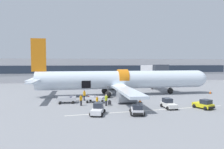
# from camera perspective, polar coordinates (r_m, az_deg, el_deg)

# --- Properties ---
(ground_plane) EXTENTS (500.00, 500.00, 0.00)m
(ground_plane) POSITION_cam_1_polar(r_m,az_deg,el_deg) (38.79, 2.59, -6.46)
(ground_plane) COLOR gray
(apron_marking_line) EXTENTS (23.46, 2.11, 0.01)m
(apron_marking_line) POSITION_cam_1_polar(r_m,az_deg,el_deg) (28.77, 11.04, -9.99)
(apron_marking_line) COLOR silver
(apron_marking_line) RESTS_ON ground_plane
(terminal_strip) EXTENTS (96.43, 13.05, 8.00)m
(terminal_strip) POSITION_cam_1_polar(r_m,az_deg,el_deg) (75.17, -3.59, 1.36)
(terminal_strip) COLOR #B2B2B7
(terminal_strip) RESTS_ON ground_plane
(jet_bridge_stub) EXTENTS (3.24, 11.35, 6.21)m
(jet_bridge_stub) POSITION_cam_1_polar(r_m,az_deg,el_deg) (49.55, 11.84, 1.05)
(jet_bridge_stub) COLOR #4C4C51
(jet_bridge_stub) RESTS_ON ground_plane
(airplane) EXTENTS (37.57, 31.36, 11.20)m
(airplane) POSITION_cam_1_polar(r_m,az_deg,el_deg) (40.57, 2.35, -1.68)
(airplane) COLOR silver
(airplane) RESTS_ON ground_plane
(baggage_tug_lead) EXTENTS (2.29, 3.18, 1.47)m
(baggage_tug_lead) POSITION_cam_1_polar(r_m,az_deg,el_deg) (25.94, -4.07, -10.00)
(baggage_tug_lead) COLOR silver
(baggage_tug_lead) RESTS_ON ground_plane
(baggage_tug_mid) EXTENTS (1.88, 3.01, 1.41)m
(baggage_tug_mid) POSITION_cam_1_polar(r_m,az_deg,el_deg) (30.48, 15.84, -8.13)
(baggage_tug_mid) COLOR silver
(baggage_tug_mid) RESTS_ON ground_plane
(baggage_tug_rear) EXTENTS (2.49, 3.11, 1.37)m
(baggage_tug_rear) POSITION_cam_1_polar(r_m,az_deg,el_deg) (31.98, 24.75, -7.80)
(baggage_tug_rear) COLOR yellow
(baggage_tug_rear) RESTS_ON ground_plane
(baggage_tug_spare) EXTENTS (2.24, 2.98, 1.38)m
(baggage_tug_spare) POSITION_cam_1_polar(r_m,az_deg,el_deg) (26.04, 7.17, -10.04)
(baggage_tug_spare) COLOR silver
(baggage_tug_spare) RESTS_ON ground_plane
(baggage_cart_loading) EXTENTS (3.90, 2.68, 1.08)m
(baggage_cart_loading) POSITION_cam_1_polar(r_m,az_deg,el_deg) (33.57, -4.88, -7.06)
(baggage_cart_loading) COLOR silver
(baggage_cart_loading) RESTS_ON ground_plane
(baggage_cart_queued) EXTENTS (3.88, 2.14, 1.03)m
(baggage_cart_queued) POSITION_cam_1_polar(r_m,az_deg,el_deg) (33.90, -12.63, -7.11)
(baggage_cart_queued) COLOR silver
(baggage_cart_queued) RESTS_ON ground_plane
(ground_crew_loader_a) EXTENTS (0.55, 0.55, 1.73)m
(ground_crew_loader_a) POSITION_cam_1_polar(r_m,az_deg,el_deg) (31.35, -8.85, -7.16)
(ground_crew_loader_a) COLOR #2D2D33
(ground_crew_loader_a) RESTS_ON ground_plane
(ground_crew_loader_b) EXTENTS (0.57, 0.58, 1.82)m
(ground_crew_loader_b) POSITION_cam_1_polar(r_m,az_deg,el_deg) (35.54, -7.90, -5.84)
(ground_crew_loader_b) COLOR #1E2338
(ground_crew_loader_b) RESTS_ON ground_plane
(ground_crew_driver) EXTENTS (0.46, 0.53, 1.55)m
(ground_crew_driver) POSITION_cam_1_polar(r_m,az_deg,el_deg) (30.66, -4.29, -7.55)
(ground_crew_driver) COLOR #2D2D33
(ground_crew_driver) RESTS_ON ground_plane
(ground_crew_supervisor) EXTENTS (0.57, 0.57, 1.80)m
(ground_crew_supervisor) POSITION_cam_1_polar(r_m,az_deg,el_deg) (30.79, -1.68, -7.25)
(ground_crew_supervisor) COLOR #2D2D33
(ground_crew_supervisor) RESTS_ON ground_plane
(suitcase_on_tarmac_upright) EXTENTS (0.54, 0.30, 0.72)m
(suitcase_on_tarmac_upright) POSITION_cam_1_polar(r_m,az_deg,el_deg) (31.79, -0.71, -8.09)
(suitcase_on_tarmac_upright) COLOR #2D2D33
(suitcase_on_tarmac_upright) RESTS_ON ground_plane
(safety_cone_nose) EXTENTS (0.58, 0.58, 0.76)m
(safety_cone_nose) POSITION_cam_1_polar(r_m,az_deg,el_deg) (47.75, 26.28, -4.52)
(safety_cone_nose) COLOR black
(safety_cone_nose) RESTS_ON ground_plane
(safety_cone_engine_left) EXTENTS (0.60, 0.60, 0.68)m
(safety_cone_engine_left) POSITION_cam_1_polar(r_m,az_deg,el_deg) (26.08, 8.23, -10.66)
(safety_cone_engine_left) COLOR black
(safety_cone_engine_left) RESTS_ON ground_plane
(safety_cone_wingtip) EXTENTS (0.56, 0.56, 0.58)m
(safety_cone_wingtip) POSITION_cam_1_polar(r_m,az_deg,el_deg) (34.11, 8.03, -7.40)
(safety_cone_wingtip) COLOR black
(safety_cone_wingtip) RESTS_ON ground_plane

